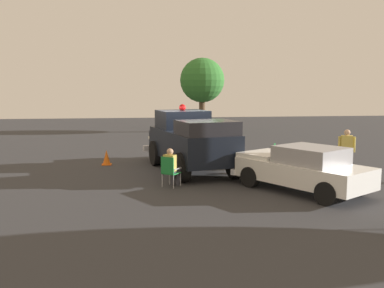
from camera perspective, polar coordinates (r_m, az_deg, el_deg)
ground_plane at (r=17.54m, az=-1.00°, el=-3.24°), size 60.00×60.00×0.00m
vintage_fire_truck at (r=17.00m, az=-0.27°, el=0.50°), size 6.28×3.49×2.59m
classic_hot_rod at (r=14.01m, az=14.29°, el=-3.10°), size 4.68×3.86×1.46m
lawn_chair_near_truck at (r=14.17m, az=-3.02°, el=-3.40°), size 0.69×0.69×1.02m
lawn_chair_spare at (r=17.67m, az=10.46°, el=-1.34°), size 0.64×0.64×1.02m
spectator_seated at (r=14.26m, az=-2.73°, el=-2.89°), size 0.65×0.62×1.29m
spectator_standing at (r=17.57m, az=19.79°, el=-0.48°), size 0.39×0.64×1.68m
oak_tree_right at (r=32.05m, az=1.36°, el=8.38°), size 3.28×3.28×5.44m
traffic_cone at (r=18.65m, az=-11.25°, el=-1.78°), size 0.40×0.40×0.64m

